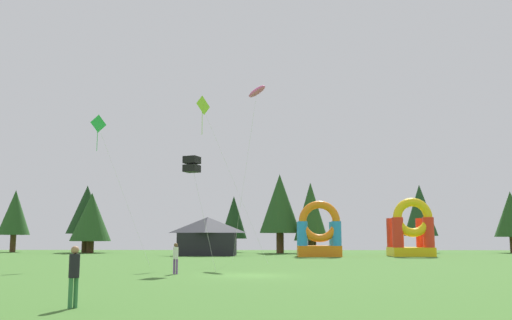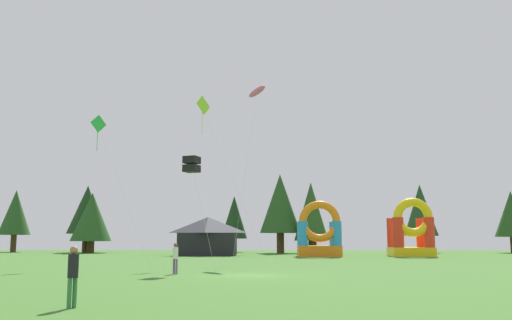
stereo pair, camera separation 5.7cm
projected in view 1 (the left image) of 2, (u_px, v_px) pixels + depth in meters
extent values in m
plane|color=#3D6B28|center=(249.00, 276.00, 29.52)|extent=(120.00, 120.00, 0.00)
ellipsoid|color=#EA599E|center=(257.00, 91.00, 45.21)|extent=(2.04, 2.39, 1.07)
cylinder|color=silver|center=(244.00, 178.00, 45.96)|extent=(2.22, 3.43, 13.98)
cube|color=black|center=(192.00, 169.00, 33.53)|extent=(1.08, 1.08, 0.44)
cube|color=black|center=(192.00, 160.00, 33.60)|extent=(1.08, 1.08, 0.44)
cylinder|color=silver|center=(204.00, 217.00, 32.79)|extent=(1.63, 0.61, 6.48)
pyramid|color=#8CD826|center=(201.00, 107.00, 43.02)|extent=(0.90, 1.14, 1.17)
cylinder|color=#8CD826|center=(202.00, 121.00, 42.82)|extent=(0.04, 0.04, 2.24)
cylinder|color=silver|center=(235.00, 185.00, 42.56)|extent=(5.14, 1.08, 12.21)
pyramid|color=green|center=(97.00, 125.00, 40.54)|extent=(0.73, 0.85, 0.97)
cylinder|color=green|center=(97.00, 138.00, 40.35)|extent=(0.04, 0.04, 1.97)
cylinder|color=silver|center=(123.00, 194.00, 39.92)|extent=(4.07, 0.44, 10.30)
cylinder|color=#724C8C|center=(177.00, 267.00, 30.67)|extent=(0.15, 0.15, 0.84)
cylinder|color=#724C8C|center=(174.00, 267.00, 30.73)|extent=(0.15, 0.15, 0.84)
cylinder|color=silver|center=(176.00, 253.00, 30.80)|extent=(0.38, 0.38, 0.66)
sphere|color=brown|center=(176.00, 245.00, 30.87)|extent=(0.23, 0.23, 0.23)
cylinder|color=#33723F|center=(76.00, 293.00, 16.04)|extent=(0.18, 0.18, 0.87)
cylinder|color=#33723F|center=(70.00, 293.00, 15.91)|extent=(0.18, 0.18, 0.87)
cylinder|color=black|center=(74.00, 266.00, 16.08)|extent=(0.43, 0.43, 0.69)
sphere|color=#9E704C|center=(75.00, 250.00, 16.15)|extent=(0.24, 0.24, 0.24)
cube|color=orange|center=(319.00, 251.00, 58.99)|extent=(4.59, 3.68, 1.15)
cylinder|color=#268CD8|center=(303.00, 234.00, 58.00)|extent=(1.03, 1.03, 2.57)
cylinder|color=#268CD8|center=(337.00, 234.00, 57.88)|extent=(1.03, 1.03, 2.57)
cylinder|color=#268CD8|center=(302.00, 234.00, 60.62)|extent=(1.03, 1.03, 2.57)
cylinder|color=#268CD8|center=(334.00, 234.00, 60.50)|extent=(1.03, 1.03, 2.57)
torus|color=orange|center=(319.00, 221.00, 58.12)|extent=(4.38, 0.82, 4.38)
cube|color=yellow|center=(411.00, 252.00, 59.89)|extent=(4.44, 4.19, 0.96)
cylinder|color=red|center=(398.00, 232.00, 58.74)|extent=(1.17, 1.17, 3.22)
cylinder|color=red|center=(429.00, 232.00, 58.64)|extent=(1.17, 1.17, 3.22)
cylinder|color=red|center=(392.00, 233.00, 61.73)|extent=(1.17, 1.17, 3.22)
cylinder|color=red|center=(421.00, 233.00, 61.63)|extent=(1.17, 1.17, 3.22)
torus|color=yellow|center=(413.00, 217.00, 58.92)|extent=(4.21, 0.94, 4.21)
cube|color=black|center=(207.00, 244.00, 61.91)|extent=(6.34, 3.95, 2.55)
pyramid|color=#3F3F47|center=(208.00, 225.00, 62.22)|extent=(6.34, 3.95, 1.78)
cylinder|color=#4C331E|center=(13.00, 243.00, 76.29)|extent=(0.78, 0.78, 2.39)
cone|color=#234C1E|center=(15.00, 212.00, 76.90)|extent=(4.31, 4.31, 6.26)
cylinder|color=#4C331E|center=(85.00, 243.00, 74.47)|extent=(0.95, 0.95, 2.55)
cone|color=#193819|center=(87.00, 209.00, 75.11)|extent=(5.26, 5.26, 6.57)
cylinder|color=#4C331E|center=(90.00, 247.00, 72.10)|extent=(0.96, 0.96, 1.55)
cone|color=#234C1E|center=(91.00, 217.00, 72.65)|extent=(5.34, 5.34, 6.38)
cylinder|color=#4C331E|center=(234.00, 245.00, 74.94)|extent=(0.65, 0.65, 1.87)
cone|color=#193819|center=(234.00, 217.00, 75.48)|extent=(3.60, 3.60, 5.84)
cylinder|color=#4C331E|center=(280.00, 243.00, 71.20)|extent=(0.96, 0.96, 2.61)
cone|color=#234C1E|center=(280.00, 203.00, 71.93)|extent=(5.33, 5.33, 7.71)
cylinder|color=#4C331E|center=(311.00, 247.00, 69.40)|extent=(0.78, 0.78, 1.63)
cone|color=#234C1E|center=(311.00, 211.00, 70.03)|extent=(4.36, 4.36, 7.42)
cylinder|color=#4C331E|center=(314.00, 243.00, 71.37)|extent=(0.54, 0.54, 2.51)
cone|color=#193819|center=(314.00, 218.00, 71.83)|extent=(3.00, 3.00, 4.02)
cylinder|color=#4C331E|center=(421.00, 244.00, 73.10)|extent=(0.80, 0.80, 2.23)
cone|color=#1E4221|center=(420.00, 210.00, 73.74)|extent=(4.46, 4.46, 6.90)
cone|color=#234C1E|center=(511.00, 214.00, 72.85)|extent=(4.52, 4.52, 6.04)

